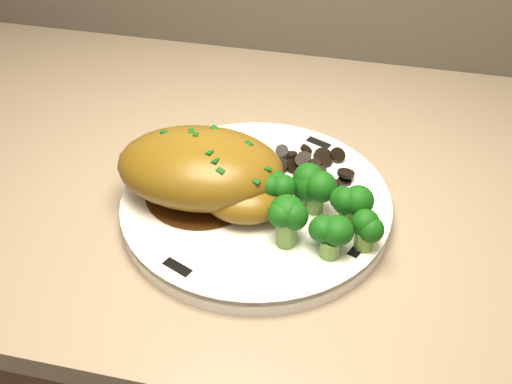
# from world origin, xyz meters

# --- Properties ---
(plate) EXTENTS (0.34, 0.34, 0.02)m
(plate) POSITION_xyz_m (-0.24, 1.60, 0.83)
(plate) COLOR white
(plate) RESTS_ON counter
(rim_accent_0) EXTENTS (0.03, 0.02, 0.00)m
(rim_accent_0) POSITION_xyz_m (-0.19, 1.72, 0.84)
(rim_accent_0) COLOR black
(rim_accent_0) RESTS_ON plate
(rim_accent_1) EXTENTS (0.02, 0.03, 0.00)m
(rim_accent_1) POSITION_xyz_m (-0.36, 1.65, 0.84)
(rim_accent_1) COLOR black
(rim_accent_1) RESTS_ON plate
(rim_accent_2) EXTENTS (0.03, 0.02, 0.00)m
(rim_accent_2) POSITION_xyz_m (-0.30, 1.48, 0.84)
(rim_accent_2) COLOR black
(rim_accent_2) RESTS_ON plate
(rim_accent_3) EXTENTS (0.02, 0.03, 0.00)m
(rim_accent_3) POSITION_xyz_m (-0.12, 1.54, 0.84)
(rim_accent_3) COLOR black
(rim_accent_3) RESTS_ON plate
(gravy_pool) EXTENTS (0.13, 0.13, 0.00)m
(gravy_pool) POSITION_xyz_m (-0.31, 1.59, 0.84)
(gravy_pool) COLOR #3E1D0B
(gravy_pool) RESTS_ON plate
(chicken_breast) EXTENTS (0.20, 0.14, 0.07)m
(chicken_breast) POSITION_xyz_m (-0.30, 1.59, 0.88)
(chicken_breast) COLOR brown
(chicken_breast) RESTS_ON plate
(mushroom_pile) EXTENTS (0.09, 0.07, 0.02)m
(mushroom_pile) POSITION_xyz_m (-0.20, 1.66, 0.85)
(mushroom_pile) COLOR black
(mushroom_pile) RESTS_ON plate
(broccoli_florets) EXTENTS (0.13, 0.10, 0.05)m
(broccoli_florets) POSITION_xyz_m (-0.17, 1.56, 0.87)
(broccoli_florets) COLOR olive
(broccoli_florets) RESTS_ON plate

